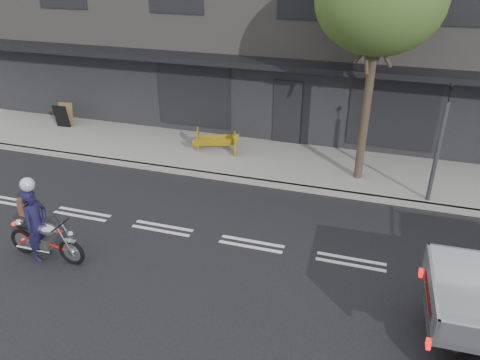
% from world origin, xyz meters
% --- Properties ---
extents(ground, '(80.00, 80.00, 0.00)m').
position_xyz_m(ground, '(0.00, 0.00, 0.00)').
color(ground, black).
rests_on(ground, ground).
extents(sidewalk, '(32.00, 3.20, 0.15)m').
position_xyz_m(sidewalk, '(0.00, 4.70, 0.07)').
color(sidewalk, gray).
rests_on(sidewalk, ground).
extents(kerb, '(32.00, 0.20, 0.15)m').
position_xyz_m(kerb, '(0.00, 3.10, 0.07)').
color(kerb, gray).
rests_on(kerb, ground).
extents(building_main, '(26.00, 10.00, 8.00)m').
position_xyz_m(building_main, '(0.00, 11.30, 4.00)').
color(building_main, slate).
rests_on(building_main, ground).
extents(street_tree, '(3.40, 3.40, 6.74)m').
position_xyz_m(street_tree, '(2.20, 4.20, 5.28)').
color(street_tree, '#382B21').
rests_on(street_tree, ground).
extents(traffic_light_pole, '(0.12, 0.12, 3.50)m').
position_xyz_m(traffic_light_pole, '(4.20, 3.35, 1.65)').
color(traffic_light_pole, '#2D2D30').
rests_on(traffic_light_pole, ground).
extents(motorcycle, '(2.03, 0.59, 1.04)m').
position_xyz_m(motorcycle, '(-4.40, -1.92, 0.54)').
color(motorcycle, black).
rests_on(motorcycle, ground).
extents(rider, '(0.45, 0.66, 1.78)m').
position_xyz_m(rider, '(-4.55, -1.92, 0.89)').
color(rider, '#151334').
rests_on(rider, ground).
extents(construction_barrier, '(1.54, 1.01, 0.80)m').
position_xyz_m(construction_barrier, '(-2.60, 4.52, 0.55)').
color(construction_barrier, yellow).
rests_on(construction_barrier, sidewalk).
extents(sandwich_board, '(0.60, 0.42, 0.90)m').
position_xyz_m(sandwich_board, '(-9.09, 5.18, 0.60)').
color(sandwich_board, black).
rests_on(sandwich_board, sidewalk).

